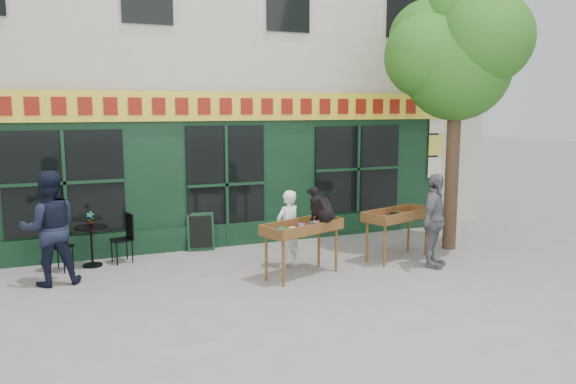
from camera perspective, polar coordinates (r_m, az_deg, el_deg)
name	(u,v)px	position (r m, az deg, el deg)	size (l,w,h in m)	color
ground	(265,275)	(10.16, -2.40, -8.44)	(80.00, 80.00, 0.00)	slate
building	(184,31)	(15.59, -10.49, 15.81)	(14.00, 7.26, 10.00)	beige
street_tree	(457,51)	(12.26, 16.78, 13.53)	(3.05, 2.90, 5.60)	#382619
book_cart_center	(302,231)	(9.90, 1.46, -3.96)	(1.62, 1.10, 0.99)	brown
dog	(322,204)	(9.91, 3.43, -1.20)	(0.34, 0.60, 0.60)	black
woman	(288,229)	(10.50, 0.00, -3.76)	(0.53, 0.35, 1.45)	white
book_cart_right	(398,218)	(11.25, 11.09, -2.60)	(1.62, 1.05, 0.99)	brown
man_right	(434,221)	(10.82, 14.64, -2.83)	(1.04, 0.43, 1.77)	slate
bistro_table	(91,238)	(11.20, -19.35, -4.44)	(0.60, 0.60, 0.76)	black
bistro_chair_left	(55,241)	(11.13, -22.56, -4.61)	(0.50, 0.50, 0.95)	black
bistro_chair_right	(126,234)	(11.31, -16.15, -4.09)	(0.44, 0.43, 0.95)	black
potted_plant	(90,219)	(11.12, -19.44, -2.61)	(0.15, 0.10, 0.29)	gray
man_left	(49,228)	(10.22, -23.07, -3.41)	(0.94, 0.74, 1.94)	black
chalkboard	(201,232)	(11.91, -8.85, -4.00)	(0.58, 0.27, 0.79)	black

